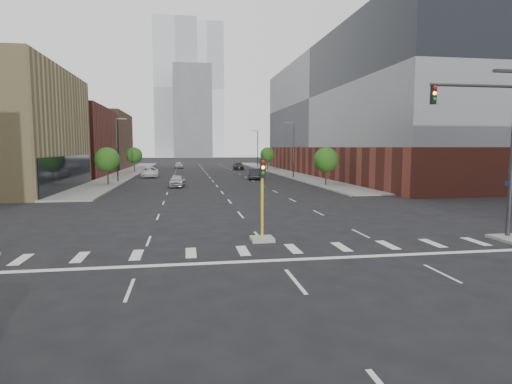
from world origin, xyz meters
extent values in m
plane|color=black|center=(0.00, 0.00, 0.00)|extent=(400.00, 400.00, 0.00)
cube|color=gray|center=(-15.00, 74.00, 0.07)|extent=(5.00, 92.00, 0.15)
cube|color=gray|center=(15.00, 74.00, 0.07)|extent=(5.00, 92.00, 0.15)
cube|color=brown|center=(-27.50, 66.00, 6.00)|extent=(20.00, 22.00, 12.00)
cube|color=brown|center=(-27.50, 92.00, 6.50)|extent=(20.00, 24.00, 13.00)
cube|color=brown|center=(29.50, 60.00, 2.50)|extent=(24.00, 70.00, 5.00)
cube|color=slate|center=(29.50, 60.00, 13.50)|extent=(24.00, 70.00, 17.00)
cube|color=#B2B7BC|center=(-8.00, 220.00, 35.00)|extent=(22.00, 22.00, 70.00)
cube|color=#B2B7BC|center=(10.00, 260.00, 40.00)|extent=(20.00, 20.00, 80.00)
cube|color=slate|center=(0.00, 200.00, 22.00)|extent=(18.00, 18.00, 44.00)
cube|color=#999993|center=(0.00, 9.00, 0.10)|extent=(1.20, 1.20, 0.20)
cylinder|color=gold|center=(0.00, 9.00, 1.80)|extent=(0.14, 0.14, 3.20)
cube|color=black|center=(0.00, 8.82, 3.90)|extent=(0.28, 0.18, 1.00)
sphere|color=red|center=(0.00, 8.72, 4.25)|extent=(0.18, 0.18, 0.18)
sphere|color=orange|center=(0.00, 8.72, 3.95)|extent=(0.18, 0.18, 0.18)
sphere|color=#0C7F19|center=(0.00, 8.72, 3.65)|extent=(0.18, 0.18, 0.18)
cylinder|color=#2D2D30|center=(13.50, 7.50, 4.50)|extent=(0.24, 0.24, 9.00)
cylinder|color=#2D2D30|center=(11.00, 7.50, 8.20)|extent=(5.00, 0.16, 0.16)
cube|color=black|center=(8.70, 7.50, 7.70)|extent=(0.28, 0.18, 1.00)
sphere|color=red|center=(8.70, 7.38, 8.05)|extent=(0.18, 0.18, 0.18)
sphere|color=orange|center=(8.70, 7.38, 7.75)|extent=(0.18, 0.18, 0.18)
sphere|color=#0C7F19|center=(8.70, 7.38, 7.45)|extent=(0.18, 0.18, 0.18)
cube|color=#2D2D30|center=(12.70, 7.50, 9.00)|extent=(1.20, 0.25, 0.15)
cube|color=navy|center=(13.55, 7.50, 3.00)|extent=(0.04, 0.90, 0.25)
cylinder|color=#2D2D30|center=(13.50, 55.00, 4.50)|extent=(0.20, 0.20, 9.00)
cube|color=#2D2D30|center=(12.70, 55.00, 9.00)|extent=(1.40, 0.22, 0.15)
cylinder|color=#2D2D30|center=(13.50, 90.00, 4.50)|extent=(0.20, 0.20, 9.00)
cube|color=#2D2D30|center=(12.70, 90.00, 9.00)|extent=(1.40, 0.22, 0.15)
cylinder|color=#2D2D30|center=(-13.50, 50.00, 4.50)|extent=(0.20, 0.20, 9.00)
cube|color=#2D2D30|center=(-12.70, 50.00, 9.00)|extent=(1.40, 0.22, 0.15)
cylinder|color=#382619|center=(-14.00, 45.00, 1.02)|extent=(0.20, 0.20, 1.75)
sphere|color=#1A5316|center=(-14.00, 45.00, 3.40)|extent=(3.20, 3.20, 3.20)
cylinder|color=#382619|center=(-14.00, 75.00, 1.02)|extent=(0.20, 0.20, 1.75)
sphere|color=#1A5316|center=(-14.00, 75.00, 3.40)|extent=(3.20, 3.20, 3.20)
cylinder|color=#382619|center=(14.00, 40.00, 1.02)|extent=(0.20, 0.20, 1.75)
sphere|color=#1A5316|center=(14.00, 40.00, 3.40)|extent=(3.20, 3.20, 3.20)
cylinder|color=#382619|center=(14.00, 80.00, 1.02)|extent=(0.20, 0.20, 1.75)
sphere|color=#1A5316|center=(14.00, 80.00, 3.40)|extent=(3.20, 3.20, 3.20)
imported|color=#B1B0B5|center=(-5.05, 41.63, 0.77)|extent=(2.18, 4.66, 1.54)
imported|color=black|center=(6.65, 52.77, 0.85)|extent=(2.55, 5.39, 1.71)
imported|color=silver|center=(-9.90, 60.29, 0.85)|extent=(3.19, 6.26, 1.70)
imported|color=black|center=(7.73, 81.70, 0.81)|extent=(2.75, 5.76, 1.62)
imported|color=#A0A1A5|center=(-5.55, 89.58, 0.81)|extent=(2.19, 4.88, 1.63)
camera|label=1|loc=(-3.99, -13.12, 4.99)|focal=30.00mm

